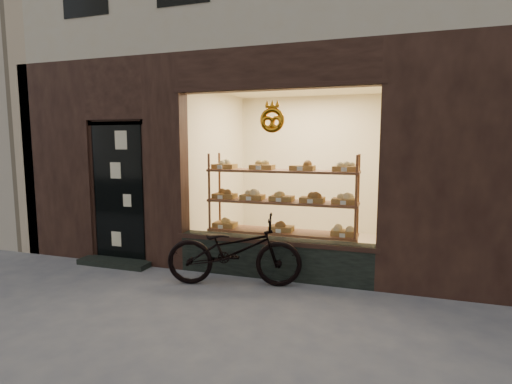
% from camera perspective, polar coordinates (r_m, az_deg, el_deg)
% --- Properties ---
extents(ground, '(90.00, 90.00, 0.00)m').
position_cam_1_polar(ground, '(4.04, -12.96, -20.49)').
color(ground, '#51535F').
extents(display_shelf, '(2.20, 0.45, 1.70)m').
position_cam_1_polar(display_shelf, '(5.86, 3.68, -2.62)').
color(display_shelf, '#582F1D').
rests_on(display_shelf, ground).
extents(bicycle, '(1.86, 1.02, 0.93)m').
position_cam_1_polar(bicycle, '(5.26, -3.16, -8.32)').
color(bicycle, black).
rests_on(bicycle, ground).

